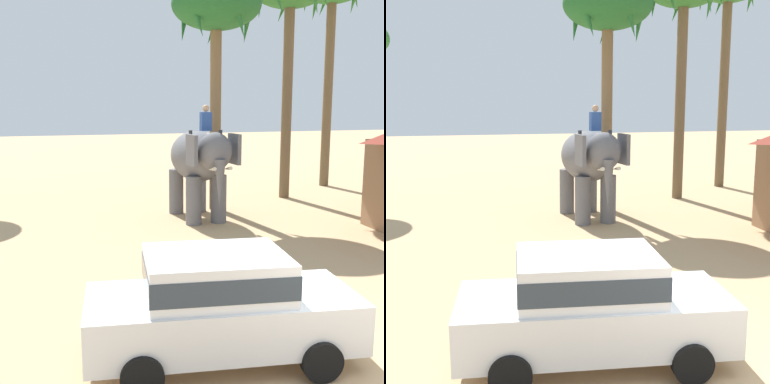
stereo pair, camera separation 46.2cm
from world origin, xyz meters
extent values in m
cube|color=white|center=(-1.56, 1.25, 0.68)|extent=(4.31, 2.30, 0.76)
cube|color=white|center=(-1.65, 1.27, 1.38)|extent=(2.31, 1.86, 0.64)
cube|color=#2D3842|center=(-1.65, 1.27, 1.38)|extent=(2.33, 1.88, 0.35)
cylinder|color=black|center=(-0.17, 1.90, 0.30)|extent=(0.62, 0.27, 0.60)
cylinder|color=black|center=(-0.43, 0.22, 0.30)|extent=(0.62, 0.27, 0.60)
cylinder|color=black|center=(-2.68, 2.28, 0.30)|extent=(0.62, 0.27, 0.60)
cylinder|color=black|center=(-2.94, 0.60, 0.30)|extent=(0.62, 0.27, 0.60)
ellipsoid|color=slate|center=(1.17, 10.73, 2.15)|extent=(1.70, 3.15, 1.70)
cylinder|color=slate|center=(1.64, 9.81, 0.80)|extent=(0.52, 0.52, 1.60)
cylinder|color=slate|center=(0.76, 9.78, 0.80)|extent=(0.52, 0.52, 1.60)
cylinder|color=slate|center=(1.58, 11.67, 0.80)|extent=(0.52, 0.52, 1.60)
cylinder|color=slate|center=(0.70, 11.64, 0.80)|extent=(0.52, 0.52, 1.60)
ellipsoid|color=slate|center=(1.22, 9.10, 2.45)|extent=(1.13, 1.04, 1.20)
cube|color=slate|center=(1.94, 9.22, 2.50)|extent=(0.15, 0.80, 0.96)
cube|color=slate|center=(0.50, 9.18, 2.50)|extent=(0.15, 0.80, 0.96)
cone|color=slate|center=(1.23, 8.65, 1.45)|extent=(0.37, 0.37, 1.60)
cone|color=beige|center=(1.49, 8.71, 1.95)|extent=(0.14, 0.57, 0.21)
cone|color=beige|center=(0.97, 8.69, 1.95)|extent=(0.14, 0.57, 0.21)
cube|color=#2D519E|center=(1.19, 9.87, 3.35)|extent=(0.35, 0.25, 0.60)
sphere|color=tan|center=(1.19, 9.87, 3.77)|extent=(0.22, 0.22, 0.22)
cylinder|color=#333338|center=(1.71, 9.89, 2.80)|extent=(0.12, 0.12, 0.55)
cylinder|color=#333338|center=(0.67, 9.86, 2.80)|extent=(0.12, 0.12, 0.55)
cylinder|color=brown|center=(5.92, 13.27, 4.18)|extent=(0.42, 0.42, 8.37)
cone|color=#286B2D|center=(6.29, 14.41, 8.07)|extent=(0.91, 0.57, 1.67)
cylinder|color=brown|center=(9.26, 15.48, 4.57)|extent=(0.43, 0.43, 9.15)
cylinder|color=brown|center=(2.28, 11.90, 3.59)|extent=(0.41, 0.41, 7.18)
ellipsoid|color=#1E5B28|center=(2.28, 11.90, 7.38)|extent=(3.20, 3.20, 1.80)
cone|color=#1E5B28|center=(3.48, 11.90, 6.88)|extent=(0.40, 0.92, 1.64)
cone|color=#1E5B28|center=(2.65, 13.04, 6.88)|extent=(0.91, 0.57, 1.67)
cone|color=#1E5B28|center=(1.31, 12.60, 6.88)|extent=(0.73, 0.83, 1.69)
cone|color=#1E5B28|center=(1.31, 11.19, 6.88)|extent=(0.73, 0.83, 1.69)
cone|color=#1E5B28|center=(2.65, 10.76, 6.88)|extent=(0.91, 0.57, 1.67)
camera|label=1|loc=(-4.19, -5.48, 3.90)|focal=46.86mm
camera|label=2|loc=(-3.74, -5.61, 3.90)|focal=46.86mm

